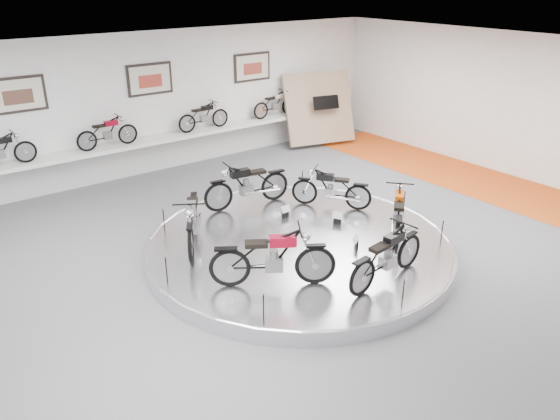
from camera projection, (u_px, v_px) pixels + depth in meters
floor at (308, 259)px, 11.32m from camera, size 16.00×16.00×0.00m
ceiling at (312, 61)px, 9.72m from camera, size 16.00×16.00×0.00m
wall_back at (152, 104)px, 15.61m from camera, size 16.00×0.00×16.00m
wall_right at (532, 109)px, 14.98m from camera, size 0.00×14.00×14.00m
orange_carpet_strip at (495, 187)px, 15.11m from camera, size 2.40×12.60×0.01m
dado_band at (157, 152)px, 16.18m from camera, size 15.68×0.04×1.10m
display_platform at (299, 247)px, 11.48m from camera, size 6.40×6.40×0.30m
platform_rim at (299, 242)px, 11.43m from camera, size 6.40×6.40×0.10m
shelf at (159, 140)px, 15.79m from camera, size 11.00×0.55×0.10m
poster_left at (18, 95)px, 13.35m from camera, size 1.35×0.06×0.88m
poster_center at (150, 79)px, 15.30m from camera, size 1.35×0.06×0.88m
poster_right at (252, 67)px, 17.25m from camera, size 1.35×0.06×0.88m
display_panel at (319, 108)px, 18.38m from camera, size 2.56×1.52×2.30m
shelf_bike_a at (0, 153)px, 13.29m from camera, size 1.22×0.43×0.73m
shelf_bike_b at (107, 134)px, 14.79m from camera, size 1.22×0.43×0.73m
shelf_bike_c at (204, 118)px, 16.46m from camera, size 1.22×0.43×0.73m
shelf_bike_d at (275, 106)px, 17.97m from camera, size 1.22×0.43×0.73m
bike_a at (331, 188)px, 12.87m from camera, size 1.43×1.65×0.96m
bike_b at (247, 184)px, 12.92m from camera, size 1.94×0.94×1.09m
bike_c at (192, 220)px, 11.06m from camera, size 1.57×1.96×1.11m
bike_d at (273, 257)px, 9.59m from camera, size 1.96×1.62×1.12m
bike_e at (387, 256)px, 9.74m from camera, size 1.81×0.80×1.03m
bike_f at (398, 212)px, 11.50m from camera, size 1.71×1.61×1.02m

